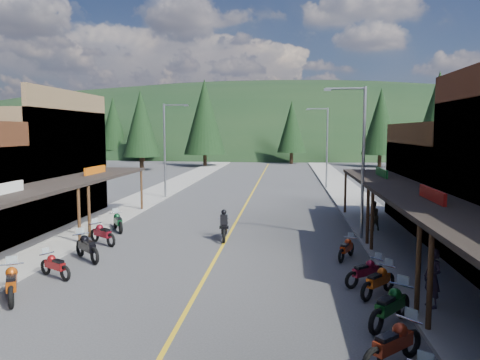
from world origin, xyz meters
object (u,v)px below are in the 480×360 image
(streetlight_2, at_px, (360,156))
(bike_west_7, at_px, (12,281))
(bike_west_11, at_px, (118,221))
(pine_7, at_px, (113,124))
(bike_east_8, at_px, (366,271))
(pedestrian_east_a, at_px, (433,278))
(bike_west_8, at_px, (55,264))
(bike_east_9, at_px, (346,248))
(bike_west_10, at_px, (102,233))
(streetlight_1, at_px, (166,146))
(pine_5, at_px, (458,118))
(streetlight_3, at_px, (326,144))
(pine_3, at_px, (292,127))
(bike_east_5, at_px, (393,342))
(pine_11, at_px, (438,118))
(shop_west_3, at_px, (18,166))
(pine_4, at_px, (381,122))
(pine_2, at_px, (205,117))
(pedestrian_east_b, at_px, (373,216))
(pine_0, at_px, (40,127))
(shop_east_3, at_px, (471,187))
(pine_9, at_px, (453,126))
(pine_1, at_px, (143,123))
(bike_east_7, at_px, (378,280))
(pine_10, at_px, (141,124))
(bike_west_9, at_px, (87,246))
(bike_east_6, at_px, (390,305))
(rider_on_bike, at_px, (224,227))

(streetlight_2, bearing_deg, bike_west_7, -142.32)
(bike_west_11, bearing_deg, pine_7, 79.73)
(bike_east_8, height_order, pedestrian_east_a, pedestrian_east_a)
(bike_west_7, distance_m, bike_west_11, 11.04)
(bike_west_7, relative_size, pedestrian_east_a, 1.22)
(bike_west_8, height_order, bike_east_9, bike_west_8)
(pine_7, xyz_separation_m, bike_east_8, (38.12, -75.30, -6.67))
(bike_west_8, bearing_deg, bike_west_10, 33.84)
(streetlight_1, height_order, pine_5, pine_5)
(streetlight_3, distance_m, pine_3, 36.18)
(bike_west_7, xyz_separation_m, bike_east_9, (11.95, 6.33, -0.12))
(bike_east_8, bearing_deg, pine_7, 168.90)
(pine_3, height_order, bike_east_5, pine_3)
(bike_east_9, bearing_deg, pine_11, 92.51)
(shop_west_3, bearing_deg, pine_4, 56.87)
(shop_west_3, distance_m, pine_3, 57.59)
(pine_2, distance_m, pedestrian_east_b, 51.79)
(pine_0, xyz_separation_m, bike_east_5, (45.77, -67.43, -5.85))
(streetlight_3, bearing_deg, bike_west_7, -112.13)
(streetlight_1, relative_size, pine_5, 0.57)
(pine_7, relative_size, bike_west_10, 5.80)
(shop_east_3, xyz_separation_m, bike_east_8, (-7.63, -10.60, -1.97))
(pine_11, bearing_deg, bike_west_11, -132.33)
(pine_9, distance_m, pine_11, 8.10)
(pine_1, height_order, bike_west_10, pine_1)
(bike_west_10, bearing_deg, streetlight_1, 40.01)
(bike_east_5, bearing_deg, bike_east_7, 129.93)
(pine_5, distance_m, pine_10, 56.48)
(pine_11, distance_m, bike_west_9, 43.94)
(shop_west_3, bearing_deg, bike_west_10, -35.57)
(bike_west_9, distance_m, bike_east_5, 14.14)
(streetlight_1, bearing_deg, shop_east_3, -27.33)
(pine_5, xyz_separation_m, bike_west_9, (-39.63, -69.08, -7.33))
(shop_east_3, distance_m, bike_east_7, 13.99)
(streetlight_2, xyz_separation_m, bike_east_6, (-0.72, -10.98, -3.79))
(shop_west_3, distance_m, bike_west_9, 12.04)
(pine_11, distance_m, bike_east_5, 46.17)
(pine_1, height_order, bike_west_8, pine_1)
(streetlight_3, relative_size, bike_east_8, 4.03)
(pine_11, height_order, bike_west_7, pine_11)
(bike_east_9, distance_m, pedestrian_east_a, 6.26)
(pine_9, relative_size, rider_on_bike, 4.78)
(bike_west_8, relative_size, rider_on_bike, 0.84)
(bike_west_10, distance_m, pedestrian_east_a, 15.77)
(bike_west_8, height_order, bike_west_10, bike_west_10)
(pine_5, height_order, bike_west_8, pine_5)
(pine_10, bearing_deg, shop_east_3, -50.63)
(pine_7, height_order, bike_east_6, pine_7)
(rider_on_bike, bearing_deg, pine_2, 95.57)
(shop_west_3, xyz_separation_m, bike_east_7, (20.16, -11.73, -2.93))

